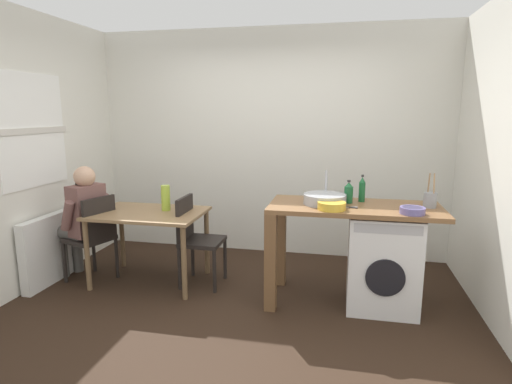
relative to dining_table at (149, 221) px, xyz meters
name	(u,v)px	position (x,y,z in m)	size (l,w,h in m)	color
ground_plane	(234,313)	(1.02, -0.51, -0.64)	(5.46, 5.46, 0.00)	black
wall_back	(270,143)	(1.02, 1.24, 0.71)	(4.60, 0.10, 2.70)	silver
wall_window_side	(7,154)	(-1.13, -0.50, 0.71)	(0.12, 3.80, 2.70)	silver
radiator	(51,249)	(-1.00, -0.21, -0.29)	(0.10, 0.80, 0.70)	white
dining_table	(149,221)	(0.00, 0.00, 0.00)	(1.10, 0.76, 0.74)	olive
chair_person_seat	(94,234)	(-0.55, -0.12, -0.14)	(0.51, 0.51, 0.90)	black
chair_opposite	(195,235)	(0.48, 0.05, -0.14)	(0.40, 0.40, 0.90)	black
seated_person	(82,217)	(-0.70, -0.07, 0.03)	(0.56, 0.54, 1.20)	#595651
kitchen_counter	(330,221)	(1.81, -0.08, 0.12)	(1.50, 0.68, 0.92)	brown
washing_machine	(382,260)	(2.28, -0.08, -0.21)	(0.60, 0.61, 0.86)	white
sink_basin	(325,199)	(1.76, -0.08, 0.32)	(0.38, 0.38, 0.09)	#9EA0A5
tap	(326,185)	(1.76, 0.10, 0.42)	(0.02, 0.02, 0.28)	#B2B2B7
bottle_tall_green	(349,193)	(1.96, 0.02, 0.37)	(0.08, 0.08, 0.21)	#19592D
bottle_squat_brown	(362,190)	(2.08, 0.10, 0.39)	(0.06, 0.06, 0.25)	#19592D
mixing_bowl	(332,205)	(1.82, -0.28, 0.31)	(0.24, 0.24, 0.07)	gold
utensil_crock	(430,200)	(2.65, -0.03, 0.35)	(0.11, 0.11, 0.30)	gray
colander	(412,210)	(2.47, -0.30, 0.31)	(0.20, 0.20, 0.06)	slate
vase	(166,198)	(0.15, 0.10, 0.23)	(0.09, 0.09, 0.26)	#A8C63D
scissors	(349,207)	(1.97, -0.18, 0.28)	(0.15, 0.06, 0.01)	#B2B2B7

